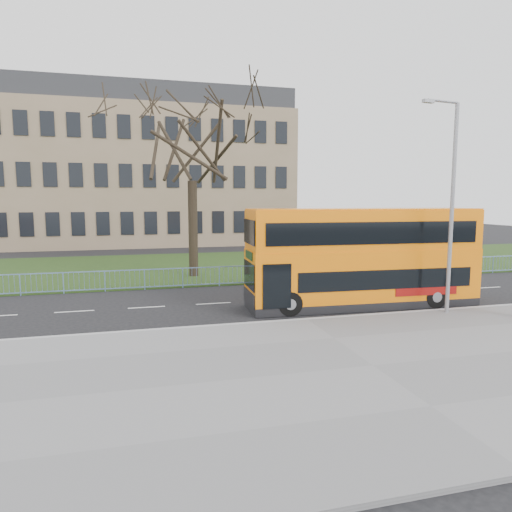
{
  "coord_description": "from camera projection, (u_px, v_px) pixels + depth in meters",
  "views": [
    {
      "loc": [
        -6.29,
        -17.84,
        4.75
      ],
      "look_at": [
        -1.37,
        1.0,
        2.33
      ],
      "focal_mm": 32.0,
      "sensor_mm": 36.0,
      "label": 1
    }
  ],
  "objects": [
    {
      "name": "pavement",
      "position": [
        373.0,
        367.0,
        12.8
      ],
      "size": [
        80.0,
        10.5,
        0.12
      ],
      "primitive_type": "cube",
      "color": "slate",
      "rests_on": "ground"
    },
    {
      "name": "bare_tree",
      "position": [
        192.0,
        162.0,
        27.28
      ],
      "size": [
        9.65,
        9.65,
        13.78
      ],
      "primitive_type": null,
      "color": "black",
      "rests_on": "grass_verge"
    },
    {
      "name": "ground",
      "position": [
        293.0,
        312.0,
        19.29
      ],
      "size": [
        120.0,
        120.0,
        0.0
      ],
      "primitive_type": "plane",
      "color": "black",
      "rests_on": "ground"
    },
    {
      "name": "guard_railing",
      "position": [
        255.0,
        275.0,
        25.56
      ],
      "size": [
        40.0,
        0.12,
        1.1
      ],
      "primitive_type": null,
      "color": "#6D8FC2",
      "rests_on": "ground"
    },
    {
      "name": "yellow_bus",
      "position": [
        363.0,
        255.0,
        20.22
      ],
      "size": [
        10.36,
        2.9,
        4.3
      ],
      "rotation": [
        0.0,
        0.0,
        -0.04
      ],
      "color": "orange",
      "rests_on": "ground"
    },
    {
      "name": "street_lamp",
      "position": [
        450.0,
        200.0,
        18.25
      ],
      "size": [
        1.78,
        0.42,
        8.44
      ],
      "rotation": [
        0.0,
        0.0,
        0.14
      ],
      "color": "gray",
      "rests_on": "pavement"
    },
    {
      "name": "grass_verge",
      "position": [
        228.0,
        265.0,
        33.02
      ],
      "size": [
        80.0,
        15.4,
        0.08
      ],
      "primitive_type": "cube",
      "color": "#1C3513",
      "rests_on": "ground"
    },
    {
      "name": "civic_building",
      "position": [
        148.0,
        179.0,
        50.79
      ],
      "size": [
        30.0,
        15.0,
        14.0
      ],
      "primitive_type": "cube",
      "color": "#826D52",
      "rests_on": "ground"
    },
    {
      "name": "kerb",
      "position": [
        306.0,
        320.0,
        17.79
      ],
      "size": [
        80.0,
        0.2,
        0.14
      ],
      "primitive_type": "cube",
      "color": "#9A9A9D",
      "rests_on": "ground"
    }
  ]
}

